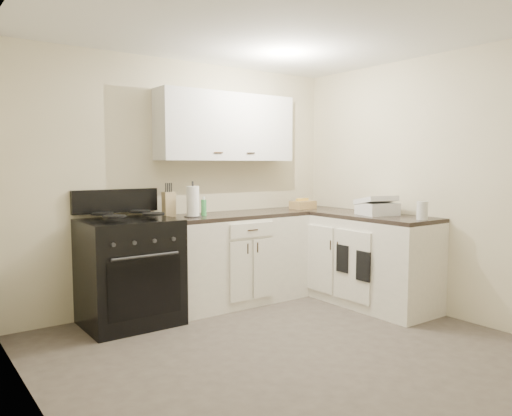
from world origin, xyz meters
TOP-DOWN VIEW (x-y plane):
  - floor at (0.00, 0.00)m, footprint 3.60×3.60m
  - ceiling at (0.00, 0.00)m, footprint 3.60×3.60m
  - wall_back at (0.00, 1.80)m, footprint 3.60×0.00m
  - wall_right at (1.80, 0.00)m, footprint 0.00×3.60m
  - wall_left at (-1.80, 0.00)m, footprint 0.00×3.60m
  - base_cabinets_back at (0.43, 1.50)m, footprint 1.55×0.60m
  - base_cabinets_right at (1.50, 0.85)m, footprint 0.60×1.90m
  - countertop_back at (0.43, 1.50)m, footprint 1.55×0.60m
  - countertop_right at (1.50, 0.85)m, footprint 0.60×1.90m
  - upper_cabinets at (0.43, 1.65)m, footprint 1.55×0.30m
  - stove at (-0.75, 1.48)m, footprint 0.82×0.70m
  - knife_block at (-0.27, 1.62)m, footprint 0.11×0.10m
  - paper_towel at (-0.09, 1.46)m, footprint 0.13×0.13m
  - soap_bottle at (0.05, 1.50)m, footprint 0.06×0.06m
  - wicker_basket at (1.36, 1.49)m, footprint 0.28×0.19m
  - countertop_grill at (1.51, 0.53)m, footprint 0.41×0.39m
  - glass_jar at (1.51, 0.00)m, footprint 0.10×0.10m
  - oven_mitt_near at (1.18, 0.40)m, footprint 0.02×0.17m
  - oven_mitt_far at (1.18, 0.68)m, footprint 0.02×0.16m

SIDE VIEW (x-z plane):
  - floor at x=0.00m, z-range 0.00..0.00m
  - base_cabinets_back at x=0.43m, z-range 0.00..0.90m
  - base_cabinets_right at x=1.50m, z-range 0.00..0.90m
  - stove at x=-0.75m, z-range -0.04..0.96m
  - oven_mitt_near at x=1.18m, z-range 0.33..0.62m
  - oven_mitt_far at x=1.18m, z-range 0.37..0.64m
  - countertop_back at x=0.43m, z-range 0.90..0.94m
  - countertop_right at x=1.50m, z-range 0.90..0.94m
  - wicker_basket at x=1.36m, z-range 0.94..1.03m
  - countertop_grill at x=1.51m, z-range 0.94..1.06m
  - soap_bottle at x=0.05m, z-range 0.94..1.10m
  - glass_jar at x=1.51m, z-range 0.94..1.11m
  - knife_block at x=-0.27m, z-range 0.94..1.18m
  - paper_towel at x=-0.09m, z-range 0.94..1.24m
  - wall_back at x=0.00m, z-range -0.55..3.05m
  - wall_right at x=1.80m, z-range -0.55..3.05m
  - wall_left at x=-1.80m, z-range -0.55..3.05m
  - upper_cabinets at x=0.43m, z-range 1.49..2.19m
  - ceiling at x=0.00m, z-range 2.50..2.50m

